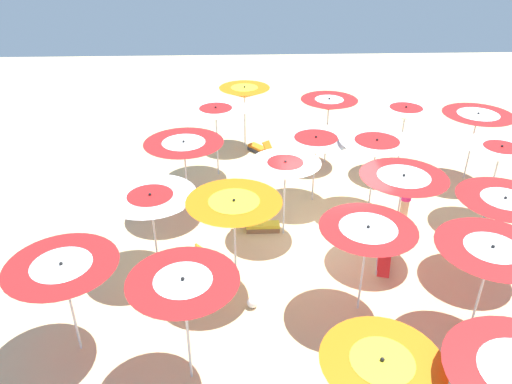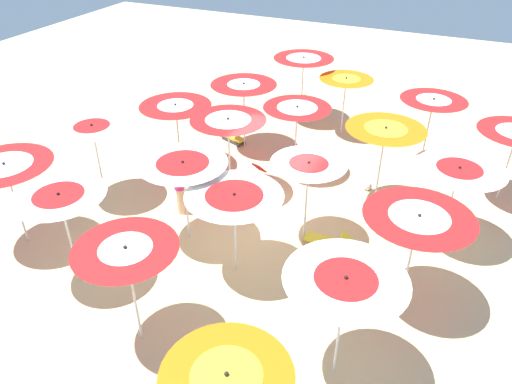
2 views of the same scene
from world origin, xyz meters
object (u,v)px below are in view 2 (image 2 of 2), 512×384
(beach_umbrella_7, at_px, (308,169))
(beach_ball, at_px, (368,186))
(beach_umbrella_13, at_px, (297,112))
(beach_umbrella_18, at_px, (244,89))
(beach_umbrella_11, at_px, (183,170))
(beach_umbrella_6, at_px, (234,201))
(lounger_4, at_px, (327,241))
(beach_umbrella_19, at_px, (303,62))
(lounger_2, at_px, (303,107))
(beach_umbrella_16, at_px, (93,133))
(beach_umbrella_9, at_px, (433,105))
(beach_umbrella_8, at_px, (385,135))
(beach_umbrella_0, at_px, (227,384))
(beach_umbrella_14, at_px, (346,83))
(beach_umbrella_10, at_px, (60,202))
(lounger_1, at_px, (248,180))
(beach_umbrella_12, at_px, (228,126))
(beach_umbrella_5, at_px, (127,256))
(beach_umbrella_2, at_px, (417,225))
(beach_umbrella_3, at_px, (458,175))
(beachgoer_0, at_px, (180,185))
(beach_umbrella_1, at_px, (345,287))
(beach_umbrella_17, at_px, (176,110))
(lounger_3, at_px, (416,224))
(beach_umbrella_15, at_px, (6,171))
(lounger_5, at_px, (232,136))

(beach_umbrella_7, distance_m, beach_ball, 3.76)
(beach_umbrella_13, relative_size, beach_umbrella_18, 0.97)
(beach_umbrella_11, bearing_deg, beach_umbrella_7, -65.26)
(beach_umbrella_6, xyz_separation_m, lounger_4, (1.71, -1.78, -1.81))
(beach_umbrella_19, relative_size, lounger_4, 1.88)
(lounger_2, bearing_deg, beach_umbrella_16, -42.89)
(beach_umbrella_7, xyz_separation_m, beach_umbrella_19, (7.19, 2.70, 0.17))
(beach_umbrella_9, xyz_separation_m, beach_ball, (-1.95, 1.27, -2.15))
(beach_umbrella_8, bearing_deg, beach_umbrella_0, 177.33)
(beach_umbrella_9, relative_size, beach_umbrella_14, 1.15)
(beach_umbrella_10, distance_m, beach_umbrella_13, 7.50)
(lounger_4, bearing_deg, lounger_1, -31.12)
(lounger_2, bearing_deg, beach_umbrella_0, -6.37)
(beach_umbrella_18, relative_size, beach_umbrella_19, 0.95)
(beach_umbrella_13, distance_m, beach_umbrella_18, 2.42)
(lounger_2, relative_size, beach_ball, 5.39)
(beach_umbrella_6, height_order, beach_umbrella_12, beach_umbrella_12)
(beach_umbrella_10, xyz_separation_m, beach_umbrella_11, (2.45, -1.60, -0.10))
(beach_umbrella_18, xyz_separation_m, lounger_1, (-2.38, -1.27, -1.96))
(beach_umbrella_11, relative_size, beach_umbrella_12, 0.95)
(beach_umbrella_0, relative_size, beach_umbrella_5, 0.98)
(beach_umbrella_2, xyz_separation_m, beach_ball, (4.31, 1.82, -2.00))
(beach_umbrella_11, height_order, lounger_1, beach_umbrella_11)
(beach_umbrella_3, height_order, lounger_2, beach_umbrella_3)
(beach_umbrella_9, bearing_deg, beach_umbrella_19, 66.05)
(beach_umbrella_14, height_order, lounger_4, beach_umbrella_14)
(lounger_2, distance_m, beachgoer_0, 8.27)
(beachgoer_0, bearing_deg, beach_umbrella_5, -106.54)
(beach_umbrella_13, bearing_deg, beach_umbrella_16, 128.85)
(lounger_1, height_order, beachgoer_0, beachgoer_0)
(beach_umbrella_16, height_order, lounger_4, beach_umbrella_16)
(beach_umbrella_9, height_order, beach_umbrella_13, beach_umbrella_9)
(beach_umbrella_2, relative_size, beach_umbrella_19, 0.96)
(beach_umbrella_1, distance_m, beach_umbrella_6, 3.62)
(beach_umbrella_1, xyz_separation_m, lounger_1, (5.50, 4.41, -2.06))
(beach_umbrella_17, bearing_deg, beach_umbrella_19, -24.05)
(beach_umbrella_5, xyz_separation_m, beach_umbrella_7, (4.63, -1.95, -0.11))
(lounger_3, bearing_deg, beach_umbrella_3, -14.96)
(beach_umbrella_1, distance_m, beach_umbrella_5, 4.00)
(beach_umbrella_6, height_order, beach_umbrella_14, beach_umbrella_6)
(beach_umbrella_6, distance_m, beach_ball, 5.66)
(beach_umbrella_3, bearing_deg, beach_umbrella_8, 66.79)
(beach_umbrella_12, bearing_deg, beach_umbrella_9, -53.20)
(beach_umbrella_11, distance_m, beach_umbrella_15, 4.26)
(beach_umbrella_9, bearing_deg, beach_umbrella_14, 62.67)
(beach_umbrella_14, height_order, lounger_1, beach_umbrella_14)
(beach_umbrella_15, height_order, beachgoer_0, beach_umbrella_15)
(beach_umbrella_0, relative_size, beach_umbrella_2, 1.01)
(beach_ball, bearing_deg, lounger_5, 76.81)
(beach_umbrella_10, relative_size, lounger_2, 1.76)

